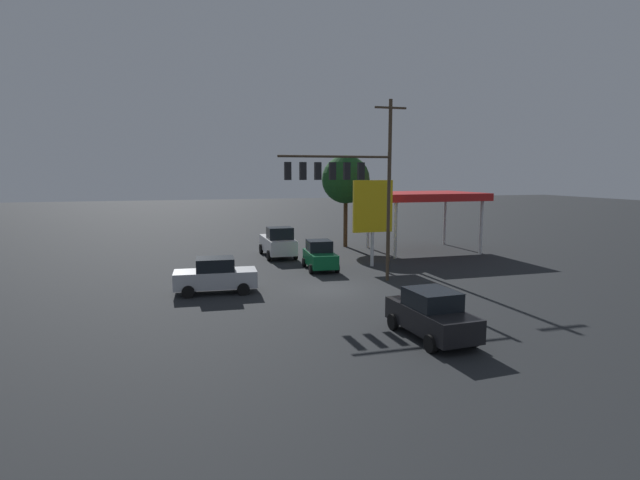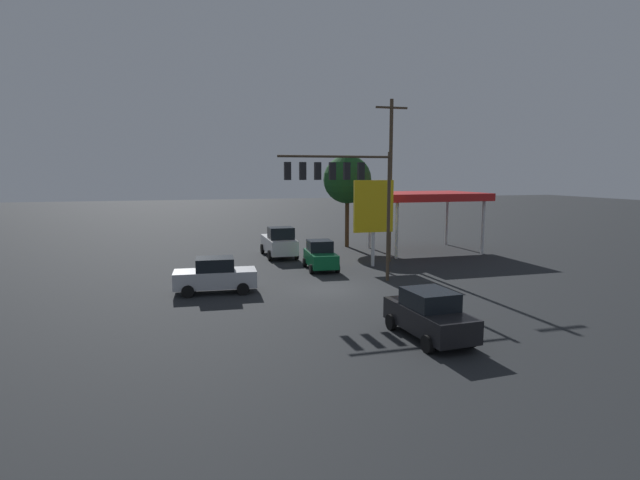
{
  "view_description": "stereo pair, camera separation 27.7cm",
  "coord_description": "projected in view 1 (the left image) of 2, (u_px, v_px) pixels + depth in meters",
  "views": [
    {
      "loc": [
        8.32,
        26.1,
        6.47
      ],
      "look_at": [
        0.0,
        -2.0,
        2.53
      ],
      "focal_mm": 28.0,
      "sensor_mm": 36.0,
      "label": 1
    },
    {
      "loc": [
        8.05,
        26.18,
        6.47
      ],
      "look_at": [
        0.0,
        -2.0,
        2.53
      ],
      "focal_mm": 28.0,
      "sensor_mm": 36.0,
      "label": 2
    }
  ],
  "objects": [
    {
      "name": "sedan_far",
      "position": [
        215.0,
        276.0,
        27.08
      ],
      "size": [
        4.51,
        2.29,
        1.93
      ],
      "rotation": [
        0.0,
        0.0,
        -0.07
      ],
      "color": "silver",
      "rests_on": "ground"
    },
    {
      "name": "traffic_signal_assembly",
      "position": [
        342.0,
        181.0,
        28.72
      ],
      "size": [
        6.8,
        0.43,
        7.71
      ],
      "color": "#473828",
      "rests_on": "ground"
    },
    {
      "name": "utility_pole",
      "position": [
        389.0,
        178.0,
        36.04
      ],
      "size": [
        2.4,
        0.26,
        11.68
      ],
      "color": "#473828",
      "rests_on": "ground"
    },
    {
      "name": "sedan_waiting",
      "position": [
        431.0,
        314.0,
        19.63
      ],
      "size": [
        2.26,
        4.5,
        1.93
      ],
      "rotation": [
        0.0,
        0.0,
        1.63
      ],
      "color": "black",
      "rests_on": "ground"
    },
    {
      "name": "pickup_parked",
      "position": [
        278.0,
        243.0,
        38.65
      ],
      "size": [
        2.27,
        5.2,
        2.4
      ],
      "rotation": [
        0.0,
        0.0,
        1.57
      ],
      "color": "silver",
      "rests_on": "ground"
    },
    {
      "name": "gas_station_canopy",
      "position": [
        423.0,
        197.0,
        41.34
      ],
      "size": [
        8.72,
        6.85,
        4.89
      ],
      "color": "red",
      "rests_on": "ground"
    },
    {
      "name": "price_sign",
      "position": [
        373.0,
        208.0,
        34.49
      ],
      "size": [
        2.86,
        0.27,
        6.0
      ],
      "color": "silver",
      "rests_on": "ground"
    },
    {
      "name": "hatchback_crossing",
      "position": [
        320.0,
        256.0,
        33.63
      ],
      "size": [
        2.18,
        3.91,
        1.97
      ],
      "rotation": [
        0.0,
        0.0,
        1.5
      ],
      "color": "#0C592D",
      "rests_on": "ground"
    },
    {
      "name": "ground_plane",
      "position": [
        330.0,
        289.0,
        28.01
      ],
      "size": [
        200.0,
        200.0,
        0.0
      ],
      "primitive_type": "plane",
      "color": "black"
    },
    {
      "name": "street_tree",
      "position": [
        346.0,
        180.0,
        43.51
      ],
      "size": [
        4.2,
        4.2,
        8.03
      ],
      "color": "#4C331E",
      "rests_on": "ground"
    }
  ]
}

